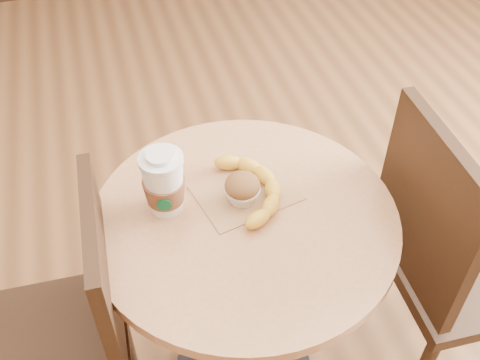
{
  "coord_description": "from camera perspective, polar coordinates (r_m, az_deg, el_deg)",
  "views": [
    {
      "loc": [
        -0.16,
        -0.94,
        1.74
      ],
      "look_at": [
        0.1,
        -0.03,
        0.83
      ],
      "focal_mm": 42.0,
      "sensor_mm": 36.0,
      "label": 1
    }
  ],
  "objects": [
    {
      "name": "cafe_table",
      "position": [
        1.5,
        0.42,
        -8.83
      ],
      "size": [
        0.74,
        0.74,
        0.75
      ],
      "color": "black",
      "rests_on": "ground"
    },
    {
      "name": "chair_left",
      "position": [
        1.51,
        -16.79,
        -14.61
      ],
      "size": [
        0.41,
        0.41,
        0.9
      ],
      "rotation": [
        0.0,
        0.0,
        -1.6
      ],
      "color": "black",
      "rests_on": "ground"
    },
    {
      "name": "muffin",
      "position": [
        1.35,
        0.23,
        -0.92
      ],
      "size": [
        0.09,
        0.09,
        0.08
      ],
      "color": "silver",
      "rests_on": "kraft_bag"
    },
    {
      "name": "kraft_bag",
      "position": [
        1.39,
        0.63,
        -1.29
      ],
      "size": [
        0.27,
        0.23,
        0.0
      ],
      "primitive_type": "cube",
      "rotation": [
        0.0,
        0.0,
        0.22
      ],
      "color": "#A4794F",
      "rests_on": "cafe_table"
    },
    {
      "name": "chair_right",
      "position": [
        1.64,
        20.55,
        -7.36
      ],
      "size": [
        0.44,
        0.44,
        0.97
      ],
      "rotation": [
        0.0,
        0.0,
        1.53
      ],
      "color": "black",
      "rests_on": "ground"
    },
    {
      "name": "coffee_cup",
      "position": [
        1.32,
        -7.74,
        -0.46
      ],
      "size": [
        0.1,
        0.11,
        0.17
      ],
      "rotation": [
        0.0,
        0.0,
        -0.19
      ],
      "color": "white",
      "rests_on": "cafe_table"
    },
    {
      "name": "banana",
      "position": [
        1.38,
        1.5,
        -0.7
      ],
      "size": [
        0.16,
        0.28,
        0.04
      ],
      "primitive_type": null,
      "rotation": [
        0.0,
        0.0,
        -0.01
      ],
      "color": "gold",
      "rests_on": "kraft_bag"
    }
  ]
}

